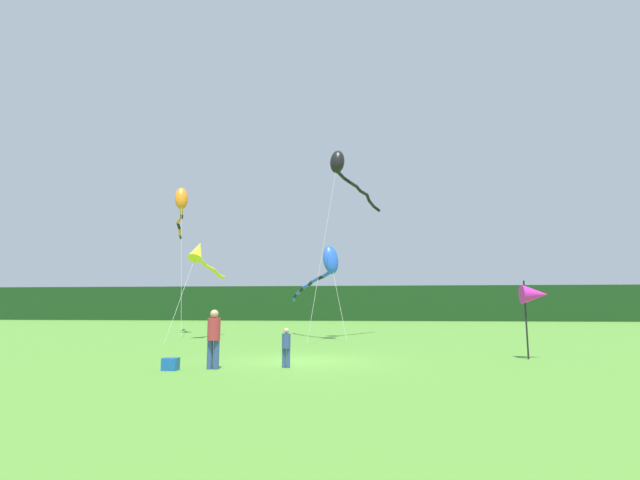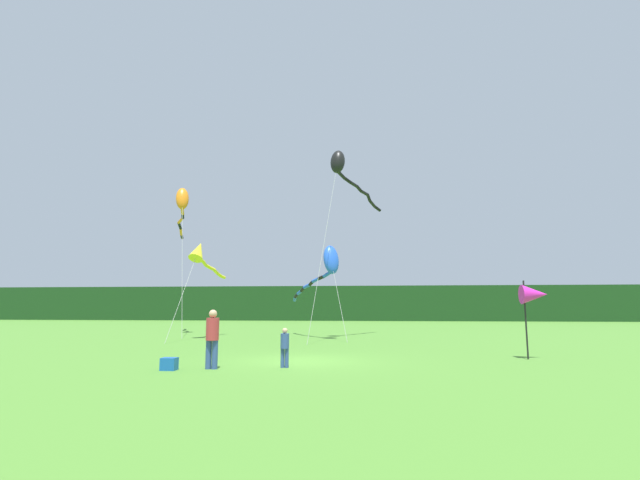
# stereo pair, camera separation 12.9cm
# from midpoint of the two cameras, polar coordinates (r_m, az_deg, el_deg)

# --- Properties ---
(ground_plane) EXTENTS (120.00, 120.00, 0.00)m
(ground_plane) POSITION_cam_midpoint_polar(r_m,az_deg,el_deg) (16.30, -2.40, -14.70)
(ground_plane) COLOR #4C842D
(distant_treeline) EXTENTS (108.00, 2.52, 4.47)m
(distant_treeline) POSITION_cam_midpoint_polar(r_m,az_deg,el_deg) (61.08, 3.61, -7.80)
(distant_treeline) COLOR #193D19
(distant_treeline) RESTS_ON ground
(person_adult) EXTENTS (0.39, 0.39, 1.75)m
(person_adult) POSITION_cam_midpoint_polar(r_m,az_deg,el_deg) (14.56, -13.22, -11.41)
(person_adult) COLOR #334C8C
(person_adult) RESTS_ON ground
(person_child) EXTENTS (0.26, 0.26, 1.19)m
(person_child) POSITION_cam_midpoint_polar(r_m,az_deg,el_deg) (14.57, -4.45, -12.83)
(person_child) COLOR #334C8C
(person_child) RESTS_ON ground
(cooler_box) EXTENTS (0.44, 0.34, 0.36)m
(cooler_box) POSITION_cam_midpoint_polar(r_m,az_deg,el_deg) (14.68, -18.19, -14.33)
(cooler_box) COLOR #1959B2
(cooler_box) RESTS_ON ground
(banner_flag_pole) EXTENTS (0.90, 0.70, 2.78)m
(banner_flag_pole) POSITION_cam_midpoint_polar(r_m,az_deg,el_deg) (18.40, 24.74, -6.18)
(banner_flag_pole) COLOR black
(banner_flag_pole) RESTS_ON ground
(kite_orange) EXTENTS (4.09, 8.93, 10.03)m
(kite_orange) POSITION_cam_midpoint_polar(r_m,az_deg,el_deg) (33.63, -16.86, 4.25)
(kite_orange) COLOR #B2B2B2
(kite_orange) RESTS_ON ground
(kite_yellow) EXTENTS (1.04, 6.87, 5.78)m
(kite_yellow) POSITION_cam_midpoint_polar(r_m,az_deg,el_deg) (28.08, -14.73, -1.64)
(kite_yellow) COLOR #B2B2B2
(kite_yellow) RESTS_ON ground
(kite_blue) EXTENTS (4.05, 7.25, 5.42)m
(kite_blue) POSITION_cam_midpoint_polar(r_m,az_deg,el_deg) (26.94, 0.56, -3.17)
(kite_blue) COLOR #B2B2B2
(kite_blue) RESTS_ON ground
(kite_black) EXTENTS (3.96, 8.72, 11.05)m
(kite_black) POSITION_cam_midpoint_polar(r_m,az_deg,el_deg) (27.91, 2.60, 8.81)
(kite_black) COLOR #B2B2B2
(kite_black) RESTS_ON ground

